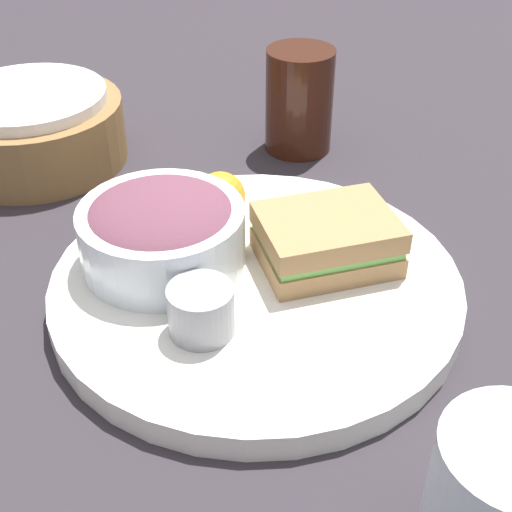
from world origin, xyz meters
TOP-DOWN VIEW (x-y plane):
  - ground_plane at (0.00, 0.00)m, footprint 4.00×4.00m
  - plate at (0.00, 0.00)m, footprint 0.33×0.33m
  - sandwich at (0.06, 0.00)m, footprint 0.11×0.09m
  - salad_bowl at (-0.06, 0.04)m, footprint 0.13×0.13m
  - dressing_cup at (-0.06, -0.05)m, footprint 0.05×0.05m
  - orange_wedge at (0.00, 0.09)m, footprint 0.04×0.04m
  - drink_glass at (0.13, 0.23)m, footprint 0.07×0.07m
  - bread_basket at (-0.14, 0.30)m, footprint 0.19×0.19m
  - water_glass at (0.05, -0.25)m, footprint 0.08×0.08m

SIDE VIEW (x-z plane):
  - ground_plane at x=0.00m, z-range 0.00..0.00m
  - plate at x=0.00m, z-range 0.00..0.02m
  - bread_basket at x=-0.14m, z-range 0.00..0.08m
  - dressing_cup at x=-0.06m, z-range 0.02..0.06m
  - sandwich at x=0.06m, z-range 0.02..0.06m
  - water_glass at x=0.05m, z-range 0.00..0.09m
  - orange_wedge at x=0.00m, z-range 0.02..0.07m
  - salad_bowl at x=-0.06m, z-range 0.02..0.08m
  - drink_glass at x=0.13m, z-range 0.00..0.11m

